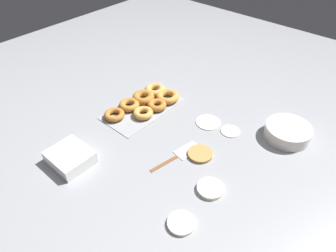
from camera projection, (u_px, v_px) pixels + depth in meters
name	position (u px, v px, depth m)	size (l,w,h in m)	color
ground_plane	(174.00, 148.00, 1.22)	(3.00, 3.00, 0.00)	gray
pancake_0	(181.00, 223.00, 0.95)	(0.09, 0.09, 0.01)	beige
pancake_1	(200.00, 154.00, 1.19)	(0.10, 0.10, 0.01)	#B27F42
pancake_2	(210.00, 189.00, 1.05)	(0.10, 0.10, 0.01)	silver
pancake_3	(208.00, 122.00, 1.34)	(0.11, 0.11, 0.01)	beige
pancake_4	(230.00, 131.00, 1.29)	(0.08, 0.08, 0.01)	beige
donut_tray	(146.00, 102.00, 1.43)	(0.38, 0.21, 0.04)	#93969B
batter_bowl	(288.00, 132.00, 1.25)	(0.19, 0.19, 0.06)	silver
container_stack	(70.00, 157.00, 1.14)	(0.14, 0.16, 0.05)	white
spatula	(183.00, 153.00, 1.19)	(0.24, 0.08, 0.01)	brown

